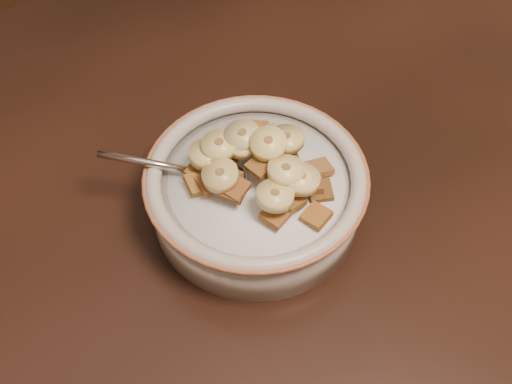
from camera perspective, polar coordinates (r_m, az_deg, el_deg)
cereal_bowl at (r=0.58m, az=0.00°, el=-0.45°), size 0.19×0.19×0.05m
milk at (r=0.56m, az=0.00°, el=0.94°), size 0.16×0.16×0.00m
spoon at (r=0.56m, az=-3.07°, el=1.43°), size 0.06×0.06×0.01m
cereal_square_0 at (r=0.58m, az=1.23°, el=4.95°), size 0.02×0.02×0.01m
cereal_square_1 at (r=0.56m, az=5.66°, el=2.15°), size 0.03×0.03×0.01m
cereal_square_2 at (r=0.57m, az=-1.50°, el=4.40°), size 0.03×0.03×0.01m
cereal_square_3 at (r=0.55m, az=-5.17°, el=0.79°), size 0.02×0.02×0.01m
cereal_square_4 at (r=0.55m, az=5.75°, el=0.09°), size 0.03×0.03×0.01m
cereal_square_5 at (r=0.54m, az=-4.11°, el=0.92°), size 0.02×0.02×0.01m
cereal_square_6 at (r=0.59m, az=-0.01°, el=5.56°), size 0.03×0.03×0.01m
cereal_square_7 at (r=0.58m, az=-0.34°, el=4.66°), size 0.03×0.03×0.01m
cereal_square_8 at (r=0.56m, az=-0.57°, el=3.98°), size 0.03×0.03×0.01m
cereal_square_9 at (r=0.53m, az=3.07°, el=-0.80°), size 0.02×0.02×0.01m
cereal_square_10 at (r=0.55m, az=-3.40°, el=1.26°), size 0.02×0.02×0.01m
cereal_square_11 at (r=0.53m, az=1.71°, el=-2.06°), size 0.02×0.02×0.01m
cereal_square_12 at (r=0.54m, az=0.45°, el=2.35°), size 0.02×0.02×0.01m
cereal_square_13 at (r=0.56m, az=-2.59°, el=3.01°), size 0.03×0.03×0.01m
cereal_square_14 at (r=0.54m, az=-2.56°, el=1.39°), size 0.02×0.02×0.01m
cereal_square_15 at (r=0.53m, az=-2.00°, el=0.18°), size 0.03×0.03×0.01m
cereal_square_16 at (r=0.56m, az=-5.09°, el=1.88°), size 0.03×0.03×0.01m
cereal_square_17 at (r=0.53m, az=-1.87°, el=0.38°), size 0.03×0.03×0.01m
cereal_square_18 at (r=0.56m, az=2.69°, el=3.31°), size 0.03×0.03×0.01m
cereal_square_19 at (r=0.58m, az=-0.21°, el=5.08°), size 0.03×0.03×0.01m
cereal_square_20 at (r=0.53m, az=5.40°, el=-2.11°), size 0.02×0.02×0.01m
cereal_square_21 at (r=0.55m, az=4.90°, el=0.73°), size 0.03×0.03×0.01m
cereal_square_22 at (r=0.55m, az=1.49°, el=3.13°), size 0.03×0.03×0.01m
banana_slice_0 at (r=0.53m, az=-3.19°, el=1.49°), size 0.04×0.04×0.01m
banana_slice_1 at (r=0.53m, az=4.04°, el=1.16°), size 0.04×0.04×0.02m
banana_slice_2 at (r=0.55m, az=2.70°, el=4.70°), size 0.04×0.04×0.02m
banana_slice_3 at (r=0.53m, az=3.57°, el=1.15°), size 0.03×0.03×0.01m
banana_slice_4 at (r=0.52m, az=1.70°, el=-0.34°), size 0.03×0.03×0.01m
banana_slice_5 at (r=0.54m, az=1.10°, el=4.32°), size 0.04×0.04×0.02m
banana_slice_6 at (r=0.55m, az=-1.25°, el=4.43°), size 0.04×0.04×0.01m
banana_slice_7 at (r=0.53m, az=2.67°, el=1.91°), size 0.04×0.04×0.01m
banana_slice_8 at (r=0.55m, az=-3.28°, el=4.15°), size 0.04×0.04×0.01m
banana_slice_9 at (r=0.56m, az=1.70°, el=4.64°), size 0.03×0.03×0.01m
banana_slice_10 at (r=0.55m, az=-4.40°, el=3.35°), size 0.04×0.04×0.01m
banana_slice_11 at (r=0.55m, az=-1.24°, el=5.01°), size 0.04×0.04×0.01m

